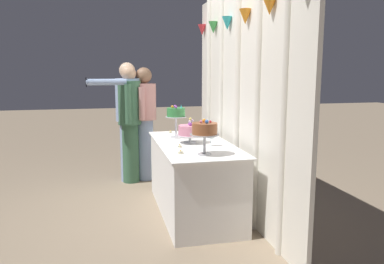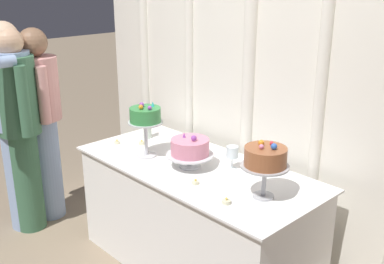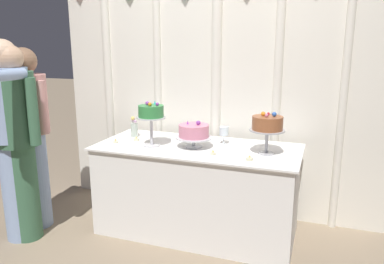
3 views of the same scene
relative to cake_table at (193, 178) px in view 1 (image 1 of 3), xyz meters
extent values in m
plane|color=gray|center=(0.00, -0.10, -0.39)|extent=(24.00, 24.00, 0.00)
cube|color=white|center=(0.00, 0.52, 0.86)|extent=(3.18, 0.04, 2.50)
cylinder|color=white|center=(-1.15, 0.50, 0.86)|extent=(0.09, 0.09, 2.50)
cylinder|color=white|center=(-0.59, 0.50, 0.86)|extent=(0.07, 0.07, 2.50)
cylinder|color=white|center=(0.02, 0.50, 0.86)|extent=(0.10, 0.10, 2.50)
cylinder|color=white|center=(0.58, 0.50, 0.86)|extent=(0.08, 0.08, 2.50)
cylinder|color=white|center=(1.14, 0.50, 0.86)|extent=(0.07, 0.07, 2.50)
cone|color=#DB333D|center=(-1.44, 0.46, 1.74)|extent=(0.12, 0.12, 0.15)
cone|color=green|center=(-0.86, 0.46, 1.72)|extent=(0.12, 0.12, 0.15)
cone|color=#2DB2B7|center=(-0.29, 0.46, 1.70)|extent=(0.12, 0.12, 0.15)
cone|color=orange|center=(0.29, 0.46, 1.70)|extent=(0.12, 0.12, 0.15)
cone|color=orange|center=(0.86, 0.46, 1.72)|extent=(0.12, 0.12, 0.15)
cube|color=white|center=(0.00, 0.00, -0.01)|extent=(1.68, 0.73, 0.77)
cube|color=white|center=(0.00, 0.00, 0.38)|extent=(1.73, 0.78, 0.01)
cylinder|color=silver|center=(-0.37, -0.12, 0.40)|extent=(0.14, 0.14, 0.01)
cylinder|color=silver|center=(-0.37, -0.12, 0.52)|extent=(0.03, 0.03, 0.23)
cylinder|color=silver|center=(-0.37, -0.12, 0.64)|extent=(0.24, 0.24, 0.01)
cylinder|color=#388E47|center=(-0.37, -0.12, 0.69)|extent=(0.21, 0.21, 0.10)
sphere|color=purple|center=(-0.30, -0.13, 0.76)|extent=(0.03, 0.03, 0.03)
cone|color=#2DB2B7|center=(-0.36, -0.06, 0.76)|extent=(0.02, 0.02, 0.03)
sphere|color=purple|center=(-0.40, -0.13, 0.76)|extent=(0.03, 0.03, 0.03)
sphere|color=orange|center=(-0.35, -0.17, 0.76)|extent=(0.03, 0.03, 0.03)
cylinder|color=silver|center=(-0.02, -0.04, 0.40)|extent=(0.14, 0.14, 0.01)
cylinder|color=silver|center=(-0.02, -0.04, 0.44)|extent=(0.03, 0.03, 0.07)
cylinder|color=silver|center=(-0.02, -0.04, 0.48)|extent=(0.31, 0.31, 0.01)
cylinder|color=pink|center=(-0.02, -0.04, 0.53)|extent=(0.25, 0.25, 0.10)
sphere|color=purple|center=(0.02, -0.04, 0.60)|extent=(0.04, 0.04, 0.04)
cone|color=purple|center=(-0.07, -0.04, 0.60)|extent=(0.02, 0.02, 0.03)
cylinder|color=#B2B2B7|center=(0.59, -0.03, 0.40)|extent=(0.12, 0.12, 0.01)
cylinder|color=#B2B2B7|center=(0.59, -0.03, 0.49)|extent=(0.03, 0.03, 0.18)
cylinder|color=#B2B2B7|center=(0.59, -0.03, 0.58)|extent=(0.28, 0.28, 0.01)
cylinder|color=#995633|center=(0.59, -0.03, 0.64)|extent=(0.24, 0.24, 0.11)
sphere|color=blue|center=(0.63, -0.02, 0.71)|extent=(0.04, 0.04, 0.04)
sphere|color=#DB333D|center=(0.58, 0.03, 0.71)|extent=(0.02, 0.02, 0.02)
sphere|color=orange|center=(0.55, -0.02, 0.71)|extent=(0.03, 0.03, 0.03)
sphere|color=pink|center=(0.58, -0.06, 0.71)|extent=(0.03, 0.03, 0.03)
cylinder|color=silver|center=(0.19, 0.14, 0.39)|extent=(0.06, 0.06, 0.00)
cylinder|color=silver|center=(0.19, 0.14, 0.43)|extent=(0.01, 0.01, 0.08)
cylinder|color=silver|center=(0.19, 0.14, 0.51)|extent=(0.08, 0.08, 0.08)
cylinder|color=#B2C1B2|center=(-0.66, 0.12, 0.46)|extent=(0.07, 0.07, 0.13)
sphere|color=#E5C666|center=(-0.67, 0.11, 0.57)|extent=(0.04, 0.04, 0.04)
sphere|color=#CC9EC6|center=(-0.68, 0.14, 0.55)|extent=(0.04, 0.04, 0.04)
sphere|color=#CC9EC6|center=(-0.64, 0.10, 0.54)|extent=(0.03, 0.03, 0.03)
cylinder|color=beige|center=(-0.72, -0.13, 0.40)|extent=(0.04, 0.04, 0.02)
sphere|color=#F9CC4C|center=(-0.72, -0.13, 0.42)|extent=(0.01, 0.01, 0.01)
cylinder|color=beige|center=(-0.58, -0.01, 0.40)|extent=(0.05, 0.05, 0.02)
sphere|color=#F9CC4C|center=(-0.58, -0.01, 0.42)|extent=(0.01, 0.01, 0.01)
cylinder|color=beige|center=(0.20, -0.19, 0.40)|extent=(0.04, 0.04, 0.02)
sphere|color=#F9CC4C|center=(0.20, -0.19, 0.42)|extent=(0.01, 0.01, 0.01)
cylinder|color=beige|center=(0.49, -0.24, 0.40)|extent=(0.05, 0.05, 0.02)
sphere|color=#F9CC4C|center=(0.49, -0.24, 0.42)|extent=(0.01, 0.01, 0.01)
cylinder|color=#93ADD6|center=(-1.41, -0.38, 0.05)|extent=(0.29, 0.29, 0.88)
cylinder|color=#D6938E|center=(-1.41, -0.38, 0.74)|extent=(0.41, 0.41, 0.51)
sphere|color=#846047|center=(-1.41, -0.38, 1.10)|extent=(0.22, 0.22, 0.22)
cube|color=#664C84|center=(-1.41, -0.53, 0.76)|extent=(0.04, 0.02, 0.32)
cylinder|color=#D6938E|center=(-1.61, -0.33, 0.73)|extent=(0.08, 0.08, 0.45)
cylinder|color=#D6938E|center=(-1.21, -0.44, 0.73)|extent=(0.08, 0.08, 0.45)
cylinder|color=#93ADD6|center=(-1.39, -0.61, 0.04)|extent=(0.27, 0.27, 0.87)
cylinder|color=#93ADD6|center=(-1.39, -0.61, 0.77)|extent=(0.38, 0.38, 0.59)
sphere|color=beige|center=(-1.39, -0.61, 1.17)|extent=(0.22, 0.22, 0.22)
cylinder|color=#93ADD6|center=(-1.60, -0.59, 0.76)|extent=(0.08, 0.08, 0.52)
cylinder|color=#93ADD6|center=(-1.18, -0.90, 1.02)|extent=(0.08, 0.52, 0.08)
cube|color=black|center=(-1.18, -1.16, 1.02)|extent=(0.06, 0.02, 0.12)
cylinder|color=#3D6B4C|center=(-1.34, -0.60, 0.02)|extent=(0.26, 0.26, 0.82)
cylinder|color=#3D6B4C|center=(-1.34, -0.60, 0.73)|extent=(0.36, 0.36, 0.60)
sphere|color=tan|center=(-1.34, -0.60, 1.13)|extent=(0.21, 0.21, 0.21)
cylinder|color=#3D6B4C|center=(-1.54, -0.57, 0.73)|extent=(0.08, 0.08, 0.53)
cylinder|color=#3D6B4C|center=(-1.14, -0.63, 0.73)|extent=(0.08, 0.08, 0.53)
camera|label=1|loc=(4.01, -0.93, 1.19)|focal=35.91mm
camera|label=2|loc=(2.02, -1.96, 1.60)|focal=43.03mm
camera|label=3|loc=(0.99, -2.90, 1.24)|focal=34.96mm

